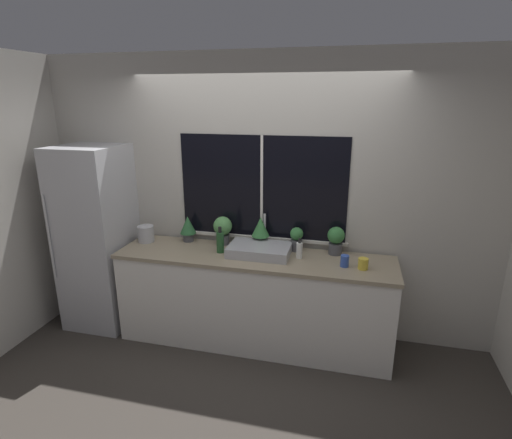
{
  "coord_description": "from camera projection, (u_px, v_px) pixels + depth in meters",
  "views": [
    {
      "loc": [
        0.84,
        -3.01,
        2.29
      ],
      "look_at": [
        0.02,
        0.3,
        1.24
      ],
      "focal_mm": 28.0,
      "sensor_mm": 36.0,
      "label": 1
    }
  ],
  "objects": [
    {
      "name": "potted_plant_left",
      "position": [
        223.0,
        229.0,
        3.92
      ],
      "size": [
        0.18,
        0.18,
        0.28
      ],
      "color": "#4C4C51",
      "rests_on": "counter"
    },
    {
      "name": "wall_back",
      "position": [
        263.0,
        198.0,
        3.88
      ],
      "size": [
        8.0,
        0.09,
        2.7
      ],
      "color": "#BCB7AD",
      "rests_on": "ground_plane"
    },
    {
      "name": "mug_blue",
      "position": [
        345.0,
        261.0,
        3.42
      ],
      "size": [
        0.07,
        0.07,
        0.1
      ],
      "color": "#3351AD",
      "rests_on": "counter"
    },
    {
      "name": "potted_plant_center",
      "position": [
        261.0,
        229.0,
        3.82
      ],
      "size": [
        0.17,
        0.17,
        0.3
      ],
      "color": "#4C4C51",
      "rests_on": "counter"
    },
    {
      "name": "potted_plant_far_left",
      "position": [
        188.0,
        227.0,
        4.0
      ],
      "size": [
        0.16,
        0.16,
        0.26
      ],
      "color": "#4C4C51",
      "rests_on": "counter"
    },
    {
      "name": "wall_left",
      "position": [
        109.0,
        173.0,
        5.17
      ],
      "size": [
        0.06,
        7.0,
        2.7
      ],
      "color": "#BCB7AD",
      "rests_on": "ground_plane"
    },
    {
      "name": "kettle",
      "position": [
        146.0,
        233.0,
        4.01
      ],
      "size": [
        0.16,
        0.16,
        0.18
      ],
      "color": "#B2B2B7",
      "rests_on": "counter"
    },
    {
      "name": "ground_plane",
      "position": [
        246.0,
        358.0,
        3.66
      ],
      "size": [
        14.0,
        14.0,
        0.0
      ],
      "primitive_type": "plane",
      "color": "#38332D"
    },
    {
      "name": "counter",
      "position": [
        254.0,
        299.0,
        3.8
      ],
      "size": [
        2.57,
        0.61,
        0.89
      ],
      "color": "white",
      "rests_on": "ground_plane"
    },
    {
      "name": "mug_yellow",
      "position": [
        363.0,
        264.0,
        3.37
      ],
      "size": [
        0.09,
        0.09,
        0.1
      ],
      "color": "gold",
      "rests_on": "counter"
    },
    {
      "name": "potted_plant_right",
      "position": [
        297.0,
        239.0,
        3.76
      ],
      "size": [
        0.12,
        0.12,
        0.23
      ],
      "color": "#4C4C51",
      "rests_on": "counter"
    },
    {
      "name": "refrigerator",
      "position": [
        99.0,
        237.0,
        4.08
      ],
      "size": [
        0.62,
        0.72,
        1.85
      ],
      "color": "#B7B7BC",
      "rests_on": "ground_plane"
    },
    {
      "name": "wall_right",
      "position": [
        490.0,
        192.0,
        4.15
      ],
      "size": [
        0.06,
        7.0,
        2.7
      ],
      "color": "#BCB7AD",
      "rests_on": "ground_plane"
    },
    {
      "name": "sink",
      "position": [
        260.0,
        250.0,
        3.69
      ],
      "size": [
        0.56,
        0.42,
        0.33
      ],
      "color": "#ADADB2",
      "rests_on": "counter"
    },
    {
      "name": "potted_plant_far_right",
      "position": [
        336.0,
        239.0,
        3.67
      ],
      "size": [
        0.16,
        0.16,
        0.26
      ],
      "color": "#4C4C51",
      "rests_on": "counter"
    },
    {
      "name": "bottle_tall",
      "position": [
        220.0,
        242.0,
        3.72
      ],
      "size": [
        0.07,
        0.07,
        0.25
      ],
      "color": "#235128",
      "rests_on": "counter"
    },
    {
      "name": "soap_bottle",
      "position": [
        299.0,
        250.0,
        3.6
      ],
      "size": [
        0.06,
        0.06,
        0.19
      ],
      "color": "white",
      "rests_on": "counter"
    }
  ]
}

